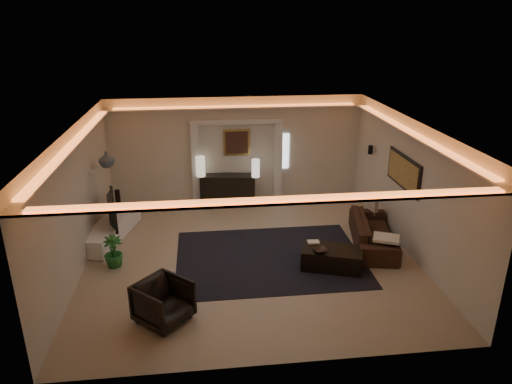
{
  "coord_description": "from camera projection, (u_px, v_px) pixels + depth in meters",
  "views": [
    {
      "loc": [
        -0.96,
        -9.19,
        4.98
      ],
      "look_at": [
        0.2,
        0.6,
        1.25
      ],
      "focal_mm": 33.12,
      "sensor_mm": 36.0,
      "label": 1
    }
  ],
  "objects": [
    {
      "name": "media_ledge",
      "position": [
        112.0,
        229.0,
        11.13
      ],
      "size": [
        1.11,
        2.34,
        0.43
      ],
      "primitive_type": "cube",
      "rotation": [
        0.0,
        0.0,
        -0.25
      ],
      "color": "white",
      "rests_on": "ground"
    },
    {
      "name": "wall_back",
      "position": [
        237.0,
        149.0,
        13.15
      ],
      "size": [
        7.0,
        0.0,
        7.0
      ],
      "primitive_type": "plane",
      "rotation": [
        1.57,
        0.0,
        0.0
      ],
      "color": "beige",
      "rests_on": "ground"
    },
    {
      "name": "wall_right",
      "position": [
        409.0,
        187.0,
        10.28
      ],
      "size": [
        0.0,
        7.0,
        7.0
      ],
      "primitive_type": "plane",
      "rotation": [
        1.57,
        0.0,
        -1.57
      ],
      "color": "beige",
      "rests_on": "ground"
    },
    {
      "name": "tv",
      "position": [
        108.0,
        209.0,
        10.76
      ],
      "size": [
        1.25,
        0.43,
        0.71
      ],
      "primitive_type": "imported",
      "rotation": [
        0.0,
        0.0,
        1.79
      ],
      "color": "black",
      "rests_on": "media_ledge"
    },
    {
      "name": "wall_left",
      "position": [
        77.0,
        201.0,
        9.51
      ],
      "size": [
        0.0,
        7.0,
        7.0
      ],
      "primitive_type": "plane",
      "rotation": [
        1.57,
        0.0,
        1.57
      ],
      "color": "beige",
      "rests_on": "ground"
    },
    {
      "name": "ceiling",
      "position": [
        250.0,
        126.0,
        9.38
      ],
      "size": [
        7.0,
        7.0,
        0.0
      ],
      "primitive_type": "plane",
      "rotation": [
        3.14,
        0.0,
        0.0
      ],
      "color": "white",
      "rests_on": "ground"
    },
    {
      "name": "painting_canvas",
      "position": [
        237.0,
        143.0,
        13.02
      ],
      "size": [
        0.62,
        0.02,
        0.62
      ],
      "primitive_type": "cube",
      "color": "#4C2D1E",
      "rests_on": "wall_back"
    },
    {
      "name": "daylight_slit",
      "position": [
        284.0,
        151.0,
        13.31
      ],
      "size": [
        0.25,
        0.03,
        1.0
      ],
      "primitive_type": "cube",
      "color": "white",
      "rests_on": "wall_back"
    },
    {
      "name": "pilaster_right",
      "position": [
        278.0,
        161.0,
        13.3
      ],
      "size": [
        0.22,
        0.2,
        2.2
      ],
      "primitive_type": "cube",
      "color": "silver",
      "rests_on": "ground"
    },
    {
      "name": "lamp_right",
      "position": [
        256.0,
        166.0,
        12.87
      ],
      "size": [
        0.28,
        0.28,
        0.49
      ],
      "primitive_type": "cylinder",
      "rotation": [
        0.0,
        0.0,
        0.33
      ],
      "color": "silver",
      "rests_on": "console"
    },
    {
      "name": "bowl",
      "position": [
        320.0,
        251.0,
        9.63
      ],
      "size": [
        0.35,
        0.35,
        0.07
      ],
      "primitive_type": "imported",
      "rotation": [
        0.0,
        0.0,
        0.33
      ],
      "color": "black",
      "rests_on": "coffee_table"
    },
    {
      "name": "art_panel_frame",
      "position": [
        404.0,
        172.0,
        10.47
      ],
      "size": [
        0.04,
        1.64,
        0.74
      ],
      "primitive_type": "cube",
      "color": "black",
      "rests_on": "wall_right"
    },
    {
      "name": "floor",
      "position": [
        250.0,
        255.0,
        10.41
      ],
      "size": [
        7.0,
        7.0,
        0.0
      ],
      "primitive_type": "plane",
      "color": "tan",
      "rests_on": "ground"
    },
    {
      "name": "ginger_jar",
      "position": [
        106.0,
        159.0,
        10.82
      ],
      "size": [
        0.41,
        0.41,
        0.37
      ],
      "primitive_type": "imported",
      "rotation": [
        0.0,
        0.0,
        0.18
      ],
      "color": "#536068",
      "rests_on": "wall_niche"
    },
    {
      "name": "armchair",
      "position": [
        163.0,
        302.0,
        8.04
      ],
      "size": [
        1.16,
        1.15,
        0.75
      ],
      "primitive_type": "imported",
      "rotation": [
        0.0,
        0.0,
        0.83
      ],
      "color": "black",
      "rests_on": "ground"
    },
    {
      "name": "magazine",
      "position": [
        313.0,
        243.0,
        10.02
      ],
      "size": [
        0.26,
        0.19,
        0.03
      ],
      "primitive_type": "cube",
      "rotation": [
        0.0,
        0.0,
        -0.04
      ],
      "color": "beige",
      "rests_on": "coffee_table"
    },
    {
      "name": "wall_sconce",
      "position": [
        370.0,
        150.0,
        12.23
      ],
      "size": [
        0.12,
        0.12,
        0.22
      ],
      "primitive_type": "cylinder",
      "color": "black",
      "rests_on": "wall_right"
    },
    {
      "name": "sofa",
      "position": [
        373.0,
        232.0,
        10.75
      ],
      "size": [
        2.32,
        1.27,
        0.64
      ],
      "primitive_type": "imported",
      "rotation": [
        0.0,
        0.0,
        1.37
      ],
      "color": "#3C2714",
      "rests_on": "ground"
    },
    {
      "name": "plant",
      "position": [
        113.0,
        252.0,
        9.83
      ],
      "size": [
        0.5,
        0.5,
        0.69
      ],
      "primitive_type": "imported",
      "rotation": [
        0.0,
        0.0,
        0.37
      ],
      "color": "#206524",
      "rests_on": "ground"
    },
    {
      "name": "console",
      "position": [
        228.0,
        188.0,
        13.25
      ],
      "size": [
        1.57,
        0.7,
        0.76
      ],
      "primitive_type": "cube",
      "rotation": [
        0.0,
        0.0,
        -0.15
      ],
      "color": "black",
      "rests_on": "ground"
    },
    {
      "name": "pilaster_left",
      "position": [
        196.0,
        164.0,
        13.05
      ],
      "size": [
        0.22,
        0.2,
        2.2
      ],
      "primitive_type": "cube",
      "color": "silver",
      "rests_on": "ground"
    },
    {
      "name": "throw_blanket",
      "position": [
        386.0,
        238.0,
        9.95
      ],
      "size": [
        0.66,
        0.61,
        0.06
      ],
      "primitive_type": "cube",
      "rotation": [
        0.0,
        0.0,
        -0.41
      ],
      "color": "beige",
      "rests_on": "sofa"
    },
    {
      "name": "figurine",
      "position": [
        117.0,
        196.0,
        12.01
      ],
      "size": [
        0.14,
        0.14,
        0.36
      ],
      "primitive_type": "cylinder",
      "rotation": [
        0.0,
        0.0,
        0.08
      ],
      "color": "black",
      "rests_on": "media_ledge"
    },
    {
      "name": "painting_frame",
      "position": [
        237.0,
        142.0,
        13.05
      ],
      "size": [
        0.74,
        0.04,
        0.74
      ],
      "primitive_type": "cube",
      "color": "tan",
      "rests_on": "wall_back"
    },
    {
      "name": "alcove_header",
      "position": [
        237.0,
        121.0,
        12.77
      ],
      "size": [
        2.52,
        0.2,
        0.12
      ],
      "primitive_type": "cube",
      "color": "silver",
      "rests_on": "wall_back"
    },
    {
      "name": "lamp_left",
      "position": [
        200.0,
        165.0,
        12.93
      ],
      "size": [
        0.32,
        0.32,
        0.56
      ],
      "primitive_type": "cylinder",
      "rotation": [
        0.0,
        0.0,
        -0.37
      ],
      "color": "beige",
      "rests_on": "console"
    },
    {
      "name": "wall_front",
      "position": [
        276.0,
        282.0,
        6.64
      ],
      "size": [
        7.0,
        0.0,
        7.0
      ],
      "primitive_type": "plane",
      "rotation": [
        -1.57,
        0.0,
        0.0
      ],
      "color": "beige",
      "rests_on": "ground"
    },
    {
      "name": "throw_pillow",
      "position": [
        372.0,
        206.0,
        11.61
      ],
      "size": [
        0.19,
        0.37,
        0.35
      ],
      "primitive_type": "cube",
      "rotation": [
        0.0,
        0.0,
        0.24
      ],
      "color": "tan",
      "rests_on": "sofa"
    },
    {
      "name": "art_panel_gold",
      "position": [
        403.0,
        172.0,
        10.46
      ],
      "size": [
        0.02,
        1.5,
        0.62
      ],
      "primitive_type": "cube",
      "color": "tan",
      "rests_on": "wall_right"
    },
    {
      "name": "cove_soffit",
      "position": [
        250.0,
        139.0,
        9.48
      ],
      "size": [
        7.0,
        7.0,
        0.04
      ],
      "primitive_type": "cube",
      "color": "silver",
      "rests_on": "ceiling"
    },
    {
      "name": "coffee_table",
      "position": [
        332.0,
        259.0,
        9.82
      ],
      "size": [
        1.37,
        1.03,
        0.46
      ],
      "primitive_type": "cube",
      "rotation": [
        0.0,
        0.0,
        -0.33
      ],
      "color": "#2E251E",
      "rests_on": "ground"
    },
    {
      "name": "area_rug",
      "position": [
        269.0,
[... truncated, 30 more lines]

